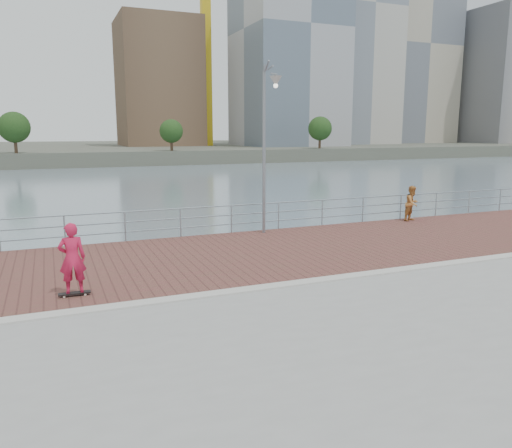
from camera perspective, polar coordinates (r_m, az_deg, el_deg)
name	(u,v)px	position (r m, az deg, el deg)	size (l,w,h in m)	color
water	(285,357)	(13.88, 3.28, -14.96)	(400.00, 400.00, 0.00)	slate
seawall	(410,422)	(9.71, 17.23, -20.82)	(40.00, 24.00, 2.00)	gray
brick_lane	(237,254)	(16.33, -2.16, -3.50)	(40.00, 6.80, 0.02)	brown
curb	(285,285)	(13.14, 3.38, -6.94)	(40.00, 0.40, 0.06)	#B7B5AD
far_shore	(71,150)	(133.94, -20.42, 7.93)	(320.00, 95.00, 2.50)	#4C5142
guardrail	(206,217)	(19.34, -5.70, 0.75)	(39.06, 0.06, 1.13)	#8C9EA8
street_lamp	(269,119)	(18.94, 1.49, 11.93)	(0.45, 1.32, 6.23)	gray
skateboard	(75,293)	(13.06, -20.03, -7.43)	(0.75, 0.21, 0.09)	black
skateboarder	(72,258)	(12.82, -20.28, -3.67)	(0.63, 0.41, 1.73)	#C51A40
bystander	(412,203)	(23.29, 17.42, 2.26)	(0.76, 0.59, 1.57)	#BF7938
skyline	(208,38)	(123.19, -5.55, 20.37)	(233.00, 41.00, 69.35)	#ADA38E
shoreline_trees	(16,128)	(88.35, -25.69, 9.86)	(109.51, 5.15, 6.87)	#473323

